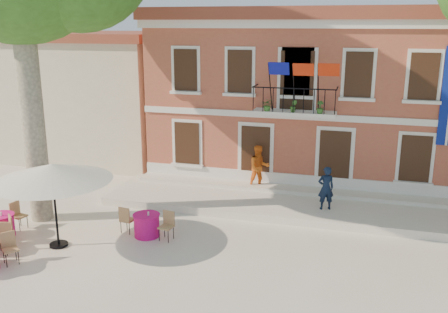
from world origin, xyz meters
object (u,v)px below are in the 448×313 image
patio_umbrella (52,173)px  pedestrian_navy (326,188)px  cafe_table_3 (1,224)px  cafe_table_4 (147,224)px  pedestrian_orange (259,167)px

patio_umbrella → pedestrian_navy: 9.40m
pedestrian_navy → cafe_table_3: (-10.17, -4.72, -0.68)m
pedestrian_navy → cafe_table_4: pedestrian_navy is taller
patio_umbrella → pedestrian_orange: size_ratio=2.01×
pedestrian_navy → patio_umbrella: bearing=10.8°
pedestrian_orange → cafe_table_3: (-7.36, -6.34, -0.78)m
pedestrian_orange → cafe_table_4: bearing=-145.7°
patio_umbrella → cafe_table_3: bearing=177.1°
cafe_table_3 → cafe_table_4: 4.82m
pedestrian_navy → cafe_table_3: 11.23m
pedestrian_navy → cafe_table_4: (-5.55, -3.37, -0.69)m
cafe_table_3 → pedestrian_navy: bearing=24.9°
pedestrian_navy → cafe_table_4: 6.52m
cafe_table_3 → cafe_table_4: size_ratio=0.94×
cafe_table_3 → cafe_table_4: (4.63, 1.36, -0.01)m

